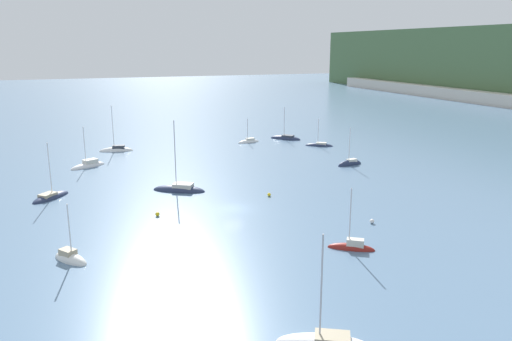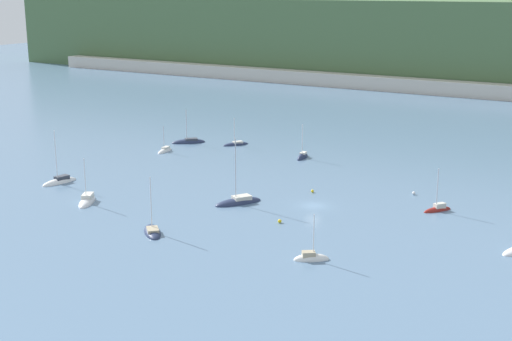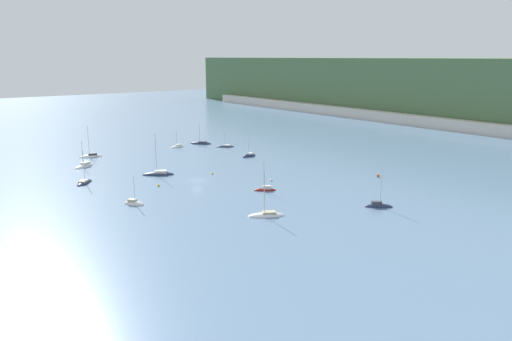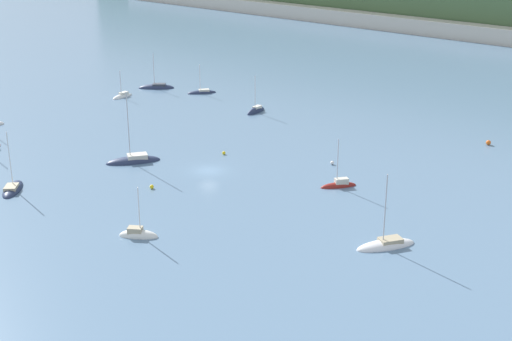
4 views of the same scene
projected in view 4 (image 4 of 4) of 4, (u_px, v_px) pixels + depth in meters
name	position (u px, v px, depth m)	size (l,w,h in m)	color
ground_plane	(208.00, 170.00, 103.21)	(600.00, 600.00, 0.00)	slate
sailboat_2	(138.00, 236.00, 82.31)	(4.69, 4.00, 6.95)	white
sailboat_3	(339.00, 186.00, 97.13)	(3.94, 4.98, 7.47)	maroon
sailboat_4	(123.00, 97.00, 143.73)	(2.20, 5.43, 6.15)	white
sailboat_5	(134.00, 161.00, 106.66)	(6.38, 8.29, 11.64)	#232D4C
sailboat_6	(256.00, 112.00, 133.00)	(2.12, 5.38, 7.96)	#232D4C
sailboat_7	(386.00, 246.00, 79.88)	(5.41, 7.32, 9.45)	silver
sailboat_8	(13.00, 190.00, 95.93)	(6.23, 6.13, 8.81)	#232D4C
sailboat_9	(157.00, 88.00, 150.86)	(6.93, 6.88, 8.36)	#232D4C
sailboat_10	(202.00, 93.00, 146.80)	(4.69, 5.98, 6.66)	#232D4C
mooring_buoy_0	(152.00, 187.00, 96.39)	(0.55, 0.55, 0.55)	yellow
mooring_buoy_1	(488.00, 143.00, 114.33)	(0.79, 0.79, 0.79)	orange
mooring_buoy_2	(224.00, 153.00, 109.93)	(0.51, 0.51, 0.51)	yellow
mooring_buoy_3	(332.00, 163.00, 105.52)	(0.56, 0.56, 0.56)	white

